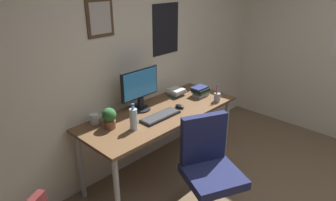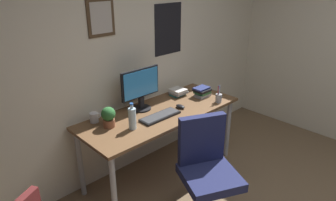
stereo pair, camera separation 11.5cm
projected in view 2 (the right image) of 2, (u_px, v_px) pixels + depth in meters
wall_back at (138, 51)px, 3.20m from camera, size 4.40×0.10×2.60m
desk at (161, 118)px, 3.12m from camera, size 1.74×0.69×0.76m
office_chair at (206, 165)px, 2.61m from camera, size 0.61×0.61×0.95m
monitor at (141, 87)px, 3.05m from camera, size 0.46×0.20×0.43m
keyboard at (160, 116)px, 2.96m from camera, size 0.43×0.15×0.03m
computer_mouse at (180, 107)px, 3.16m from camera, size 0.06×0.11×0.04m
water_bottle at (132, 118)px, 2.71m from camera, size 0.07×0.07×0.25m
coffee_mug_near at (94, 117)px, 2.85m from camera, size 0.12×0.08×0.09m
potted_plant at (108, 116)px, 2.74m from camera, size 0.13×0.13×0.20m
pen_cup at (219, 98)px, 3.29m from camera, size 0.07×0.07×0.20m
book_stack_left at (178, 92)px, 3.47m from camera, size 0.18×0.17×0.08m
book_stack_right at (202, 92)px, 3.45m from camera, size 0.19×0.15×0.11m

